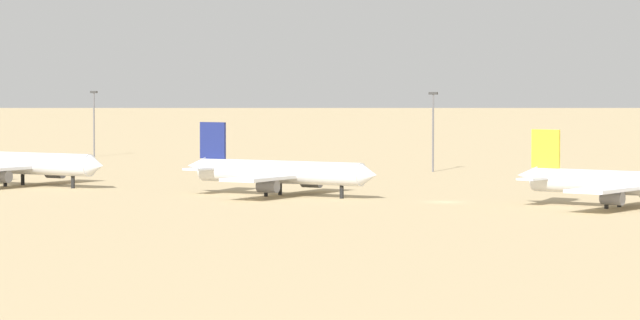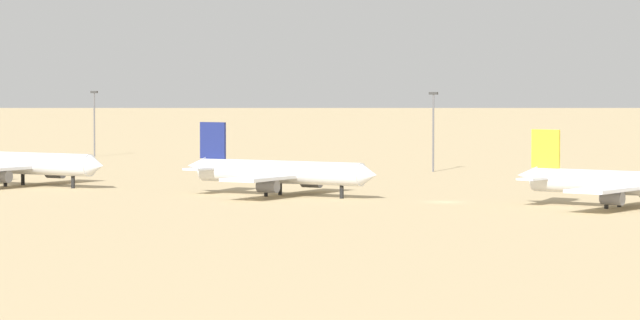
# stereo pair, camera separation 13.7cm
# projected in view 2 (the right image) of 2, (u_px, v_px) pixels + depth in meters

# --- Properties ---
(ground) EXTENTS (4000.00, 4000.00, 0.00)m
(ground) POSITION_uv_depth(u_px,v_px,m) (444.00, 202.00, 245.98)
(ground) COLOR tan
(ridge_far_west) EXTENTS (309.78, 200.12, 67.12)m
(ridge_far_west) POSITION_uv_depth(u_px,v_px,m) (324.00, 59.00, 1360.27)
(ridge_far_west) COLOR gray
(ridge_far_west) RESTS_ON ground
(ridge_west) EXTENTS (422.54, 414.00, 116.80)m
(ridge_west) POSITION_uv_depth(u_px,v_px,m) (633.00, 32.00, 1444.63)
(ridge_west) COLOR #7D715D
(ridge_west) RESTS_ON ground
(parked_jet_orange_2) EXTENTS (35.96, 30.20, 11.89)m
(parked_jet_orange_2) POSITION_uv_depth(u_px,v_px,m) (19.00, 163.00, 282.11)
(parked_jet_orange_2) COLOR silver
(parked_jet_orange_2) RESTS_ON ground
(parked_jet_navy_3) EXTENTS (34.38, 28.81, 11.37)m
(parked_jet_navy_3) POSITION_uv_depth(u_px,v_px,m) (279.00, 172.00, 258.41)
(parked_jet_navy_3) COLOR silver
(parked_jet_navy_3) RESTS_ON ground
(parked_jet_yellow_4) EXTENTS (33.08, 28.08, 10.93)m
(parked_jet_yellow_4) POSITION_uv_depth(u_px,v_px,m) (619.00, 183.00, 234.29)
(parked_jet_yellow_4) COLOR silver
(parked_jet_yellow_4) RESTS_ON ground
(light_pole_west) EXTENTS (1.80, 0.50, 15.64)m
(light_pole_west) POSITION_uv_depth(u_px,v_px,m) (433.00, 126.00, 324.37)
(light_pole_west) COLOR #59595E
(light_pole_west) RESTS_ON ground
(light_pole_mid) EXTENTS (1.80, 0.50, 15.33)m
(light_pole_mid) POSITION_uv_depth(u_px,v_px,m) (94.00, 119.00, 386.86)
(light_pole_mid) COLOR #59595E
(light_pole_mid) RESTS_ON ground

